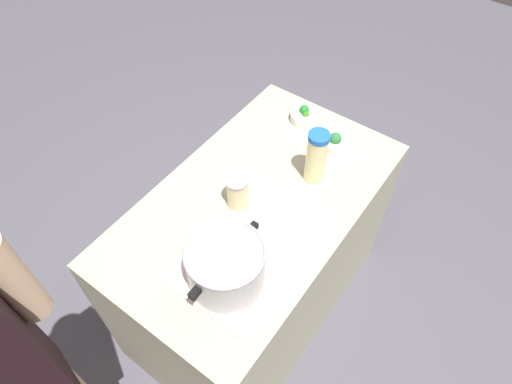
{
  "coord_description": "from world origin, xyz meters",
  "views": [
    {
      "loc": [
        0.89,
        0.64,
        2.31
      ],
      "look_at": [
        0.0,
        0.0,
        0.95
      ],
      "focal_mm": 31.64,
      "sensor_mm": 36.0,
      "label": 1
    }
  ],
  "objects_px": {
    "cooking_pot": "(226,265)",
    "mason_jar": "(237,192)",
    "broccoli_bowl_center": "(335,142)",
    "lemonade_pitcher": "(316,157)",
    "broccoli_bowl_front": "(304,116)"
  },
  "relations": [
    {
      "from": "lemonade_pitcher",
      "to": "broccoli_bowl_center",
      "type": "distance_m",
      "value": 0.22
    },
    {
      "from": "cooking_pot",
      "to": "broccoli_bowl_front",
      "type": "distance_m",
      "value": 0.88
    },
    {
      "from": "mason_jar",
      "to": "broccoli_bowl_front",
      "type": "relative_size",
      "value": 1.12
    },
    {
      "from": "cooking_pot",
      "to": "broccoli_bowl_center",
      "type": "bearing_deg",
      "value": -178.36
    },
    {
      "from": "cooking_pot",
      "to": "mason_jar",
      "type": "distance_m",
      "value": 0.34
    },
    {
      "from": "lemonade_pitcher",
      "to": "broccoli_bowl_center",
      "type": "xyz_separation_m",
      "value": [
        -0.2,
        -0.02,
        -0.09
      ]
    },
    {
      "from": "broccoli_bowl_front",
      "to": "cooking_pot",
      "type": "bearing_deg",
      "value": 14.64
    },
    {
      "from": "lemonade_pitcher",
      "to": "broccoli_bowl_front",
      "type": "distance_m",
      "value": 0.36
    },
    {
      "from": "cooking_pot",
      "to": "lemonade_pitcher",
      "type": "xyz_separation_m",
      "value": [
        -0.58,
        -0.0,
        0.02
      ]
    },
    {
      "from": "cooking_pot",
      "to": "broccoli_bowl_center",
      "type": "height_order",
      "value": "cooking_pot"
    },
    {
      "from": "cooking_pot",
      "to": "mason_jar",
      "type": "bearing_deg",
      "value": -148.87
    },
    {
      "from": "lemonade_pitcher",
      "to": "cooking_pot",
      "type": "bearing_deg",
      "value": 0.49
    },
    {
      "from": "mason_jar",
      "to": "broccoli_bowl_center",
      "type": "xyz_separation_m",
      "value": [
        -0.49,
        0.15,
        -0.04
      ]
    },
    {
      "from": "broccoli_bowl_front",
      "to": "broccoli_bowl_center",
      "type": "relative_size",
      "value": 1.0
    },
    {
      "from": "broccoli_bowl_center",
      "to": "cooking_pot",
      "type": "bearing_deg",
      "value": 1.64
    }
  ]
}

